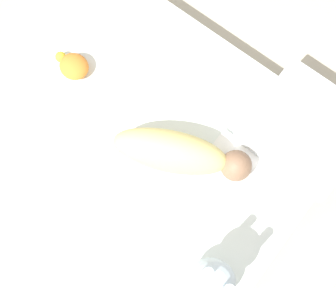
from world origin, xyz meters
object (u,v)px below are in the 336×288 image
(swaddled_baby, at_px, (178,153))
(turtle_plush, at_px, (73,66))
(bunny_plush, at_px, (212,282))
(pillow, at_px, (306,128))

(swaddled_baby, height_order, turtle_plush, swaddled_baby)
(bunny_plush, bearing_deg, swaddled_baby, -38.24)
(pillow, relative_size, turtle_plush, 2.58)
(swaddled_baby, distance_m, turtle_plush, 0.55)
(bunny_plush, bearing_deg, turtle_plush, -19.45)
(swaddled_baby, bearing_deg, bunny_plush, -64.18)
(swaddled_baby, relative_size, bunny_plush, 1.44)
(bunny_plush, relative_size, turtle_plush, 2.24)
(pillow, distance_m, bunny_plush, 0.68)
(swaddled_baby, bearing_deg, turtle_plush, 150.05)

